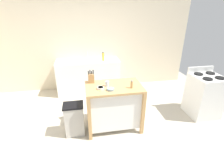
# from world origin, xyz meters

# --- Properties ---
(ground_plane) EXTENTS (6.56, 6.56, 0.00)m
(ground_plane) POSITION_xyz_m (0.00, 0.00, 0.00)
(ground_plane) COLOR #BCB29E
(ground_plane) RESTS_ON ground
(wall_back) EXTENTS (5.56, 0.10, 2.60)m
(wall_back) POSITION_xyz_m (0.00, 2.16, 1.30)
(wall_back) COLOR beige
(wall_back) RESTS_ON ground
(kitchen_island) EXTENTS (1.03, 0.66, 0.90)m
(kitchen_island) POSITION_xyz_m (0.23, 0.11, 0.50)
(kitchen_island) COLOR tan
(kitchen_island) RESTS_ON ground
(knife_block) EXTENTS (0.11, 0.09, 0.25)m
(knife_block) POSITION_xyz_m (-0.17, 0.33, 0.99)
(knife_block) COLOR #AD7F4C
(knife_block) RESTS_ON kitchen_island
(bowl_stoneware_deep) EXTENTS (0.12, 0.12, 0.04)m
(bowl_stoneware_deep) POSITION_xyz_m (-0.03, 0.02, 0.92)
(bowl_stoneware_deep) COLOR silver
(bowl_stoneware_deep) RESTS_ON kitchen_island
(bowl_ceramic_small) EXTENTS (0.13, 0.13, 0.04)m
(bowl_ceramic_small) POSITION_xyz_m (0.14, -0.05, 0.92)
(bowl_ceramic_small) COLOR gray
(bowl_ceramic_small) RESTS_ON kitchen_island
(drinking_cup) EXTENTS (0.07, 0.07, 0.09)m
(drinking_cup) POSITION_xyz_m (0.10, 0.12, 0.94)
(drinking_cup) COLOR silver
(drinking_cup) RESTS_ON kitchen_island
(pepper_grinder) EXTENTS (0.04, 0.04, 0.15)m
(pepper_grinder) POSITION_xyz_m (0.52, -0.03, 0.97)
(pepper_grinder) COLOR tan
(pepper_grinder) RESTS_ON kitchen_island
(trash_bin) EXTENTS (0.36, 0.28, 0.63)m
(trash_bin) POSITION_xyz_m (-0.53, 0.03, 0.32)
(trash_bin) COLOR #B7B2A8
(trash_bin) RESTS_ON ground
(sink_counter) EXTENTS (1.68, 0.60, 0.91)m
(sink_counter) POSITION_xyz_m (-0.17, 1.81, 0.46)
(sink_counter) COLOR white
(sink_counter) RESTS_ON ground
(sink_faucet) EXTENTS (0.02, 0.02, 0.22)m
(sink_faucet) POSITION_xyz_m (-0.17, 1.95, 1.02)
(sink_faucet) COLOR #B7BCC1
(sink_faucet) RESTS_ON sink_counter
(bottle_spray_cleaner) EXTENTS (0.06, 0.06, 0.23)m
(bottle_spray_cleaner) POSITION_xyz_m (0.24, 1.72, 1.02)
(bottle_spray_cleaner) COLOR yellow
(bottle_spray_cleaner) RESTS_ON sink_counter
(stove) EXTENTS (0.60, 0.60, 1.03)m
(stove) POSITION_xyz_m (2.23, 0.19, 0.46)
(stove) COLOR silver
(stove) RESTS_ON ground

